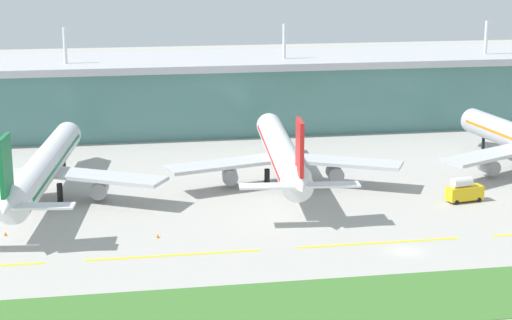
{
  "coord_description": "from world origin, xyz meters",
  "views": [
    {
      "loc": [
        -46.89,
        -127.05,
        47.97
      ],
      "look_at": [
        -18.03,
        36.76,
        7.0
      ],
      "focal_mm": 61.36,
      "sensor_mm": 36.0,
      "label": 1
    }
  ],
  "objects_px": {
    "airliner_center": "(282,154)",
    "fuel_truck": "(464,190)",
    "safety_cone_left_wingtip": "(5,234)",
    "safety_cone_nose_front": "(158,236)",
    "airliner_near_middle": "(43,167)"
  },
  "relations": [
    {
      "from": "airliner_center",
      "to": "fuel_truck",
      "type": "height_order",
      "value": "airliner_center"
    },
    {
      "from": "airliner_near_middle",
      "to": "airliner_center",
      "type": "bearing_deg",
      "value": 4.05
    },
    {
      "from": "airliner_center",
      "to": "safety_cone_nose_front",
      "type": "bearing_deg",
      "value": -132.57
    },
    {
      "from": "airliner_near_middle",
      "to": "airliner_center",
      "type": "relative_size",
      "value": 1.03
    },
    {
      "from": "airliner_center",
      "to": "fuel_truck",
      "type": "relative_size",
      "value": 8.62
    },
    {
      "from": "safety_cone_nose_front",
      "to": "fuel_truck",
      "type": "bearing_deg",
      "value": 10.71
    },
    {
      "from": "fuel_truck",
      "to": "safety_cone_left_wingtip",
      "type": "xyz_separation_m",
      "value": [
        -84.72,
        -5.6,
        -1.91
      ]
    },
    {
      "from": "airliner_center",
      "to": "safety_cone_left_wingtip",
      "type": "distance_m",
      "value": 58.58
    },
    {
      "from": "safety_cone_left_wingtip",
      "to": "safety_cone_nose_front",
      "type": "height_order",
      "value": "same"
    },
    {
      "from": "fuel_truck",
      "to": "safety_cone_nose_front",
      "type": "xyz_separation_m",
      "value": [
        -59.32,
        -11.22,
        -1.91
      ]
    },
    {
      "from": "airliner_center",
      "to": "fuel_truck",
      "type": "distance_m",
      "value": 37.14
    },
    {
      "from": "safety_cone_left_wingtip",
      "to": "airliner_near_middle",
      "type": "bearing_deg",
      "value": 75.68
    },
    {
      "from": "airliner_near_middle",
      "to": "safety_cone_nose_front",
      "type": "distance_m",
      "value": 33.86
    },
    {
      "from": "airliner_near_middle",
      "to": "airliner_center",
      "type": "height_order",
      "value": "same"
    },
    {
      "from": "airliner_near_middle",
      "to": "safety_cone_left_wingtip",
      "type": "bearing_deg",
      "value": -104.32
    }
  ]
}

